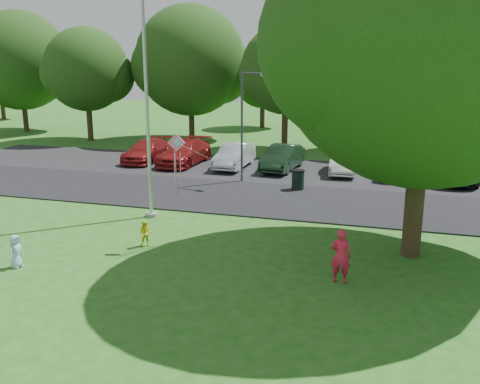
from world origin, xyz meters
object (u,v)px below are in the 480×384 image
(kite, at_px, (180,156))
(trash_can, at_px, (298,180))
(flagpole, at_px, (147,116))
(child_blue, at_px, (16,251))
(woman, at_px, (341,256))
(child_yellow, at_px, (145,234))
(big_tree, at_px, (426,35))
(street_lamp, at_px, (246,116))

(kite, bearing_deg, trash_can, 70.03)
(flagpole, distance_m, kite, 4.00)
(child_blue, height_order, kite, kite)
(child_blue, bearing_deg, trash_can, -23.95)
(woman, bearing_deg, child_yellow, -9.93)
(big_tree, bearing_deg, child_blue, -158.97)
(trash_can, bearing_deg, big_tree, -56.63)
(flagpole, bearing_deg, woman, -28.86)
(big_tree, relative_size, woman, 7.47)
(child_blue, bearing_deg, woman, -75.75)
(street_lamp, height_order, child_blue, street_lamp)
(street_lamp, xyz_separation_m, trash_can, (2.96, -0.91, -2.97))
(child_yellow, relative_size, child_blue, 0.89)
(big_tree, distance_m, child_blue, 14.34)
(street_lamp, bearing_deg, woman, -47.58)
(flagpole, relative_size, street_lamp, 1.72)
(flagpole, bearing_deg, street_lamp, 73.63)
(street_lamp, bearing_deg, flagpole, -91.93)
(flagpole, relative_size, child_blue, 9.30)
(flagpole, bearing_deg, child_yellow, -67.59)
(child_blue, relative_size, kite, 0.18)
(street_lamp, height_order, child_yellow, street_lamp)
(trash_can, relative_size, kite, 0.17)
(flagpole, relative_size, kite, 1.63)
(street_lamp, xyz_separation_m, woman, (6.18, -11.63, -2.67))
(big_tree, height_order, child_yellow, big_tree)
(trash_can, bearing_deg, child_blue, -118.41)
(flagpole, relative_size, woman, 6.04)
(street_lamp, relative_size, child_blue, 5.41)
(flagpole, height_order, woman, flagpole)
(woman, distance_m, child_yellow, 6.98)
(child_yellow, bearing_deg, kite, 11.70)
(big_tree, height_order, child_blue, big_tree)
(big_tree, bearing_deg, child_yellow, -169.26)
(trash_can, bearing_deg, street_lamp, 162.91)
(street_lamp, bearing_deg, trash_can, -2.64)
(child_blue, bearing_deg, child_yellow, -42.14)
(woman, relative_size, child_yellow, 1.74)
(child_blue, bearing_deg, big_tree, -64.51)
(street_lamp, distance_m, kite, 10.00)
(woman, relative_size, child_blue, 1.54)
(street_lamp, distance_m, child_blue, 14.17)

